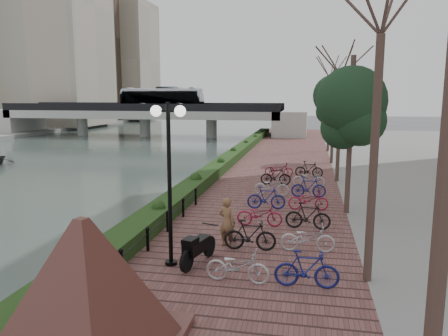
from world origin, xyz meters
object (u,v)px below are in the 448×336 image
(pedestrian, at_px, (227,222))
(granite_monument, at_px, (85,288))
(motorcycle, at_px, (198,246))
(lamppost, at_px, (169,149))

(pedestrian, bearing_deg, granite_monument, 97.63)
(motorcycle, bearing_deg, pedestrian, 85.56)
(granite_monument, height_order, lamppost, lamppost)
(granite_monument, bearing_deg, lamppost, 88.55)
(motorcycle, xyz_separation_m, pedestrian, (0.55, 1.60, 0.30))
(granite_monument, distance_m, lamppost, 5.13)
(granite_monument, height_order, pedestrian, granite_monument)
(granite_monument, relative_size, motorcycle, 3.03)
(granite_monument, distance_m, motorcycle, 5.08)
(lamppost, xyz_separation_m, pedestrian, (1.33, 1.81, -2.59))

